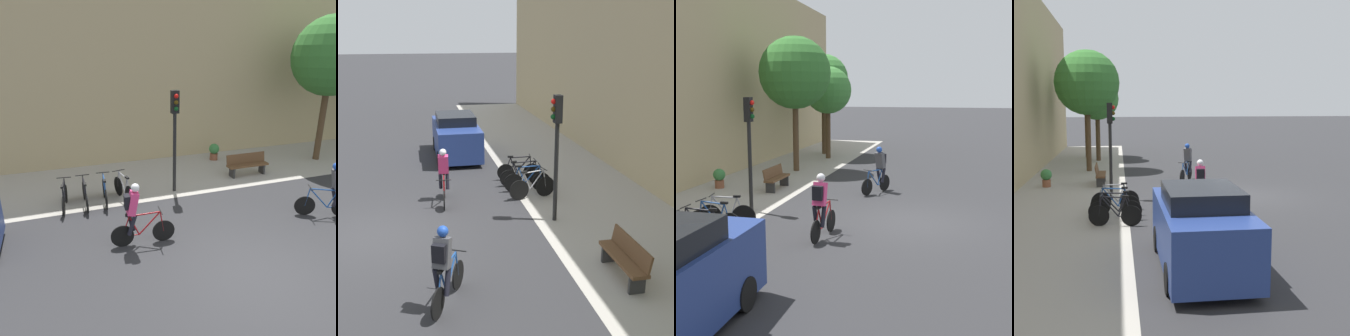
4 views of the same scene
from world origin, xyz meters
TOP-DOWN VIEW (x-y plane):
  - ground at (0.00, 0.00)m, footprint 200.00×200.00m
  - kerb_strip at (0.00, 6.75)m, footprint 44.00×4.50m
  - cyclist_pink at (-2.25, 2.09)m, footprint 1.71×0.47m
  - cyclist_grey at (3.80, 1.62)m, footprint 1.58×0.82m
  - parked_bike_0 at (-3.90, 4.93)m, footprint 0.46×1.57m
  - parked_bike_1 at (-3.24, 4.93)m, footprint 0.46×1.66m
  - parked_bike_2 at (-2.60, 4.93)m, footprint 0.46×1.61m
  - parked_bike_3 at (-1.95, 4.93)m, footprint 0.50×1.61m
  - traffic_light_pole at (-0.03, 5.08)m, footprint 0.26×0.30m
  - bench at (3.38, 5.64)m, footprint 1.78×0.44m
  - parked_car at (-7.74, 3.05)m, footprint 4.30×1.84m
  - street_tree_0 at (7.68, 6.36)m, footprint 3.39×3.39m
  - street_tree_1 at (13.98, 6.82)m, footprint 2.94×2.94m
  - street_tree_2 at (12.16, 6.04)m, footprint 2.65×2.65m
  - potted_plant at (3.04, 7.91)m, footprint 0.48×0.48m

SIDE VIEW (x-z plane):
  - ground at x=0.00m, z-range 0.00..0.00m
  - kerb_strip at x=0.00m, z-range 0.00..0.01m
  - parked_bike_1 at x=-3.24m, z-range -0.09..0.85m
  - parked_bike_0 at x=-3.90m, z-range -0.09..0.85m
  - parked_bike_2 at x=-2.60m, z-range -0.09..0.88m
  - parked_bike_3 at x=-1.95m, z-range -0.08..0.89m
  - potted_plant at x=3.04m, z-range 0.05..0.83m
  - bench at x=3.38m, z-range 0.03..0.92m
  - parked_car at x=-7.74m, z-range -0.03..1.82m
  - cyclist_grey at x=3.80m, z-range 0.07..1.82m
  - cyclist_pink at x=-2.25m, z-range 0.07..1.82m
  - traffic_light_pole at x=-0.03m, z-range 0.70..4.33m
  - street_tree_2 at x=12.16m, z-range 1.24..6.44m
  - street_tree_1 at x=13.98m, z-range 1.51..7.52m
  - street_tree_0 at x=7.68m, z-range 1.47..7.83m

